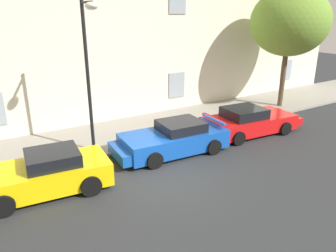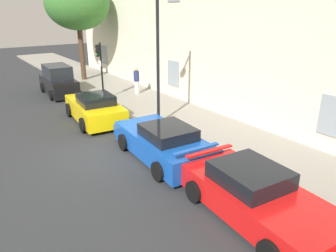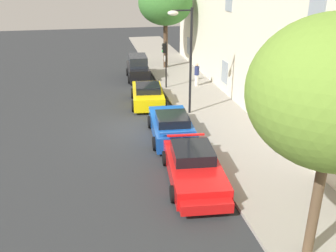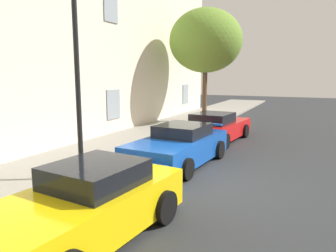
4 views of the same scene
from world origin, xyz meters
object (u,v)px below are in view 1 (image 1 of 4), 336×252
object	(u,v)px
sportscar_red_lead	(39,176)
street_lamp	(89,52)
tree_near_kerb	(290,22)
sportscar_white_middle	(251,121)
sportscar_yellow_flank	(170,140)

from	to	relation	value
sportscar_red_lead	street_lamp	distance (m)	4.83
street_lamp	sportscar_red_lead	bearing A→B (deg)	-146.29
tree_near_kerb	street_lamp	distance (m)	12.43
sportscar_white_middle	street_lamp	size ratio (longest dim) A/B	0.86
sportscar_red_lead	sportscar_white_middle	world-z (taller)	sportscar_red_lead
tree_near_kerb	street_lamp	xyz separation A→B (m)	(-12.37, -0.86, -0.88)
tree_near_kerb	street_lamp	world-z (taller)	tree_near_kerb
sportscar_red_lead	sportscar_yellow_flank	xyz separation A→B (m)	(5.39, 0.41, -0.02)
sportscar_red_lead	sportscar_white_middle	size ratio (longest dim) A/B	0.91
sportscar_red_lead	street_lamp	world-z (taller)	street_lamp
tree_near_kerb	street_lamp	bearing A→B (deg)	-176.04
sportscar_white_middle	street_lamp	distance (m)	8.52
sportscar_red_lead	tree_near_kerb	size ratio (longest dim) A/B	0.67
sportscar_red_lead	sportscar_white_middle	distance (m)	10.17
sportscar_white_middle	sportscar_red_lead	bearing A→B (deg)	-177.87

